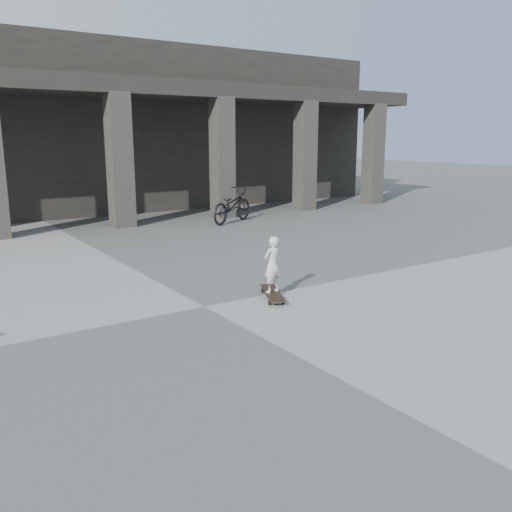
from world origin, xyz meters
TOP-DOWN VIEW (x-y plane):
  - ground at (0.00, 0.00)m, footprint 90.00×90.00m
  - colonnade at (-0.00, 13.77)m, footprint 28.00×8.82m
  - longboard at (1.20, -0.23)m, footprint 0.68×1.07m
  - child at (1.20, -0.23)m, footprint 0.38×0.28m
  - bicycle at (4.99, 7.30)m, footprint 2.21×1.59m

SIDE VIEW (x-z plane):
  - ground at x=0.00m, z-range 0.00..0.00m
  - longboard at x=1.20m, z-range 0.03..0.14m
  - bicycle at x=4.99m, z-range 0.00..1.10m
  - child at x=1.20m, z-range 0.11..1.08m
  - colonnade at x=0.00m, z-range 0.03..6.03m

